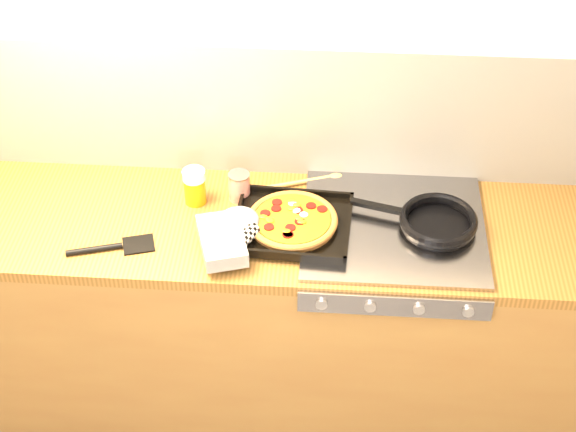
# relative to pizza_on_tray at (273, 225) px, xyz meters

# --- Properties ---
(room_shell) EXTENTS (3.20, 3.20, 3.20)m
(room_shell) POSITION_rel_pizza_on_tray_xyz_m (-0.05, 0.35, 0.21)
(room_shell) COLOR white
(room_shell) RESTS_ON ground
(counter_run) EXTENTS (3.20, 0.62, 0.90)m
(counter_run) POSITION_rel_pizza_on_tray_xyz_m (-0.05, 0.06, -0.49)
(counter_run) COLOR brown
(counter_run) RESTS_ON ground
(stovetop) EXTENTS (0.60, 0.56, 0.02)m
(stovetop) POSITION_rel_pizza_on_tray_xyz_m (0.40, 0.06, -0.04)
(stovetop) COLOR gray
(stovetop) RESTS_ON counter_run
(pizza_on_tray) EXTENTS (0.51, 0.43, 0.06)m
(pizza_on_tray) POSITION_rel_pizza_on_tray_xyz_m (0.00, 0.00, 0.00)
(pizza_on_tray) COLOR black
(pizza_on_tray) RESTS_ON stovetop
(frying_pan) EXTENTS (0.45, 0.31, 0.04)m
(frying_pan) POSITION_rel_pizza_on_tray_xyz_m (0.53, 0.06, -0.00)
(frying_pan) COLOR black
(frying_pan) RESTS_ON stovetop
(tomato_can) EXTENTS (0.08, 0.08, 0.11)m
(tomato_can) POSITION_rel_pizza_on_tray_xyz_m (-0.13, 0.18, 0.01)
(tomato_can) COLOR #98130C
(tomato_can) RESTS_ON counter_run
(juice_glass) EXTENTS (0.10, 0.10, 0.13)m
(juice_glass) POSITION_rel_pizza_on_tray_xyz_m (-0.28, 0.16, 0.02)
(juice_glass) COLOR orange
(juice_glass) RESTS_ON counter_run
(wooden_spoon) EXTENTS (0.29, 0.12, 0.02)m
(wooden_spoon) POSITION_rel_pizza_on_tray_xyz_m (0.11, 0.29, -0.03)
(wooden_spoon) COLOR tan
(wooden_spoon) RESTS_ON counter_run
(black_spatula) EXTENTS (0.28, 0.13, 0.02)m
(black_spatula) POSITION_rel_pizza_on_tray_xyz_m (-0.51, -0.11, -0.03)
(black_spatula) COLOR black
(black_spatula) RESTS_ON counter_run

